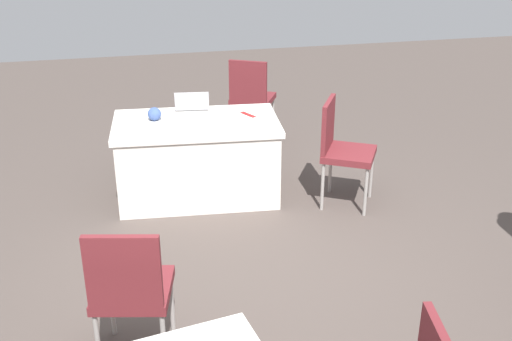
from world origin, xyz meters
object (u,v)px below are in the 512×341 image
object	(u,v)px
table_foreground	(197,159)
yarn_ball	(154,114)
chair_tucked_right	(341,146)
laptop_silver	(192,112)
scissors_red	(248,115)
chair_tucked_left	(251,94)
chair_back_row	(130,286)

from	to	relation	value
table_foreground	yarn_ball	bearing A→B (deg)	-15.45
chair_tucked_right	laptop_silver	xyz separation A→B (m)	(1.24, -0.56, 0.22)
yarn_ball	scissors_red	size ratio (longest dim) A/B	0.67
chair_tucked_left	table_foreground	bearing A→B (deg)	-94.42
table_foreground	scissors_red	xyz separation A→B (m)	(-0.49, -0.06, 0.37)
chair_tucked_right	yarn_ball	size ratio (longest dim) A/B	7.98
chair_tucked_left	yarn_ball	size ratio (longest dim) A/B	7.96
chair_tucked_right	laptop_silver	bearing A→B (deg)	-84.96
chair_back_row	yarn_ball	xyz separation A→B (m)	(-0.32, -2.28, 0.25)
table_foreground	chair_tucked_right	xyz separation A→B (m)	(-1.23, 0.42, 0.19)
table_foreground	chair_tucked_right	world-z (taller)	chair_tucked_right
chair_tucked_left	laptop_silver	world-z (taller)	chair_tucked_left
table_foreground	chair_tucked_left	xyz separation A→B (m)	(-0.77, -1.24, 0.19)
chair_tucked_left	scissors_red	world-z (taller)	chair_tucked_left
chair_tucked_left	scissors_red	xyz separation A→B (m)	(0.28, 1.18, 0.18)
chair_tucked_left	chair_tucked_right	distance (m)	1.73
table_foreground	scissors_red	bearing A→B (deg)	-173.00
chair_tucked_right	yarn_ball	xyz separation A→B (m)	(1.59, -0.52, 0.24)
chair_tucked_right	chair_tucked_left	bearing A→B (deg)	-135.39
chair_back_row	scissors_red	distance (m)	2.53
chair_back_row	yarn_ball	bearing A→B (deg)	94.30
table_foreground	scissors_red	size ratio (longest dim) A/B	8.55
yarn_ball	chair_tucked_left	bearing A→B (deg)	-134.62
chair_back_row	laptop_silver	world-z (taller)	chair_back_row
yarn_ball	scissors_red	world-z (taller)	yarn_ball
table_foreground	yarn_ball	distance (m)	0.57
chair_tucked_left	laptop_silver	xyz separation A→B (m)	(0.79, 1.11, 0.22)
yarn_ball	laptop_silver	bearing A→B (deg)	-173.61
laptop_silver	scissors_red	xyz separation A→B (m)	(-0.50, 0.08, -0.04)
laptop_silver	chair_back_row	bearing A→B (deg)	81.09
laptop_silver	scissors_red	size ratio (longest dim) A/B	1.95
table_foreground	scissors_red	world-z (taller)	scissors_red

